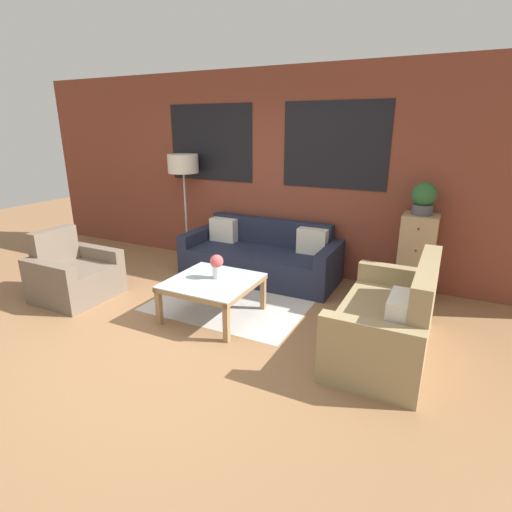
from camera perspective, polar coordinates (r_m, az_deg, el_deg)
name	(u,v)px	position (r m, az deg, el deg)	size (l,w,h in m)	color
ground_plane	(168,336)	(4.26, -12.48, -11.03)	(16.00, 16.00, 0.00)	#8E6642
wall_back_brick	(269,172)	(5.84, 1.88, 11.85)	(8.40, 0.09, 2.80)	brown
rug	(239,296)	(5.05, -2.37, -5.75)	(1.82, 1.78, 0.00)	#BCB7B2
couch_dark	(261,258)	(5.60, 0.71, -0.27)	(2.16, 0.88, 0.78)	#1E2338
settee_vintage	(389,322)	(3.94, 18.45, -8.98)	(0.80, 1.55, 0.92)	#99845B
armchair_corner	(74,276)	(5.43, -24.57, -2.59)	(0.80, 0.87, 0.84)	#6B5B4C
coffee_table	(213,285)	(4.43, -6.22, -4.17)	(0.91, 0.91, 0.44)	silver
floor_lamp	(183,167)	(6.24, -10.36, 12.37)	(0.46, 0.46, 1.64)	#B2B2B7
drawer_cabinet	(416,257)	(5.24, 21.90, -0.10)	(0.41, 0.40, 1.05)	tan
potted_plant	(424,198)	(5.08, 22.84, 7.65)	(0.28, 0.28, 0.38)	#47474C
flower_vase	(217,264)	(4.40, -5.63, -1.21)	(0.15, 0.15, 0.27)	silver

